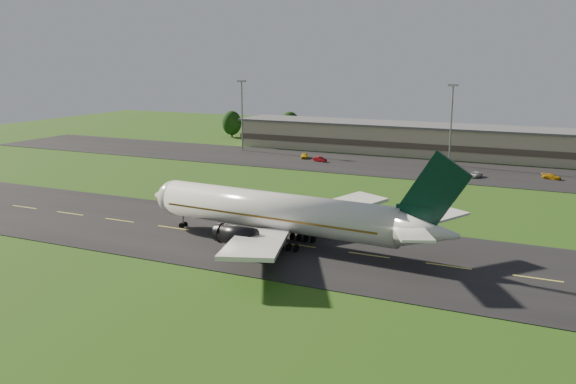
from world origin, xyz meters
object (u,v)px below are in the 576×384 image
at_px(service_vehicle_b, 320,159).
at_px(service_vehicle_d, 552,176).
at_px(terminal, 468,143).
at_px(light_mast_centre, 452,115).
at_px(light_mast_west, 242,107).
at_px(service_vehicle_c, 475,175).
at_px(airliner, 281,213).
at_px(service_vehicle_a, 304,156).

distance_m(service_vehicle_b, service_vehicle_d, 56.33).
xyz_separation_m(terminal, light_mast_centre, (-1.40, -16.18, 8.75)).
height_order(terminal, light_mast_west, light_mast_west).
bearing_deg(terminal, service_vehicle_d, -46.94).
relative_size(light_mast_centre, service_vehicle_c, 4.76).
distance_m(terminal, service_vehicle_d, 34.31).
bearing_deg(service_vehicle_c, airliner, -89.23).
bearing_deg(service_vehicle_d, terminal, 59.56).
xyz_separation_m(airliner, service_vehicle_b, (-24.08, 71.11, -3.94)).
bearing_deg(service_vehicle_c, service_vehicle_d, 32.31).
bearing_deg(airliner, light_mast_centre, 88.45).
distance_m(service_vehicle_a, service_vehicle_c, 47.15).
relative_size(light_mast_west, service_vehicle_d, 4.91).
xyz_separation_m(airliner, service_vehicle_a, (-30.06, 74.40, -3.86)).
xyz_separation_m(service_vehicle_a, service_vehicle_c, (46.44, -8.15, -0.11)).
distance_m(terminal, service_vehicle_c, 31.08).
xyz_separation_m(terminal, service_vehicle_d, (23.31, -24.95, -3.29)).
xyz_separation_m(service_vehicle_a, service_vehicle_b, (5.98, -3.28, -0.08)).
relative_size(airliner, service_vehicle_c, 12.00).
relative_size(service_vehicle_a, service_vehicle_b, 1.10).
distance_m(airliner, light_mast_centre, 80.82).
distance_m(service_vehicle_b, service_vehicle_c, 40.76).
bearing_deg(light_mast_centre, service_vehicle_b, -164.20).
relative_size(airliner, terminal, 0.35).
bearing_deg(service_vehicle_a, light_mast_centre, -13.28).
distance_m(light_mast_centre, service_vehicle_c, 20.35).
relative_size(terminal, service_vehicle_a, 35.16).
height_order(airliner, service_vehicle_d, airliner).
height_order(service_vehicle_a, service_vehicle_b, service_vehicle_a).
distance_m(service_vehicle_a, service_vehicle_d, 62.38).
distance_m(light_mast_west, service_vehicle_b, 32.10).
bearing_deg(service_vehicle_b, airliner, -147.59).
bearing_deg(service_vehicle_b, service_vehicle_c, -83.16).
bearing_deg(service_vehicle_c, light_mast_centre, 137.31).
bearing_deg(terminal, light_mast_west, -165.24).
relative_size(light_mast_centre, service_vehicle_a, 4.93).
height_order(terminal, service_vehicle_d, terminal).
xyz_separation_m(service_vehicle_c, service_vehicle_d, (15.86, 5.05, 0.01)).
distance_m(terminal, light_mast_centre, 18.45).
relative_size(airliner, service_vehicle_a, 12.44).
relative_size(light_mast_west, service_vehicle_a, 4.93).
distance_m(light_mast_centre, service_vehicle_b, 34.98).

